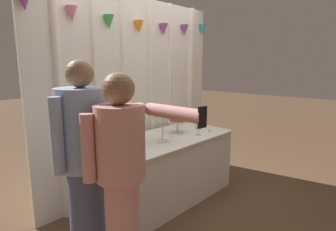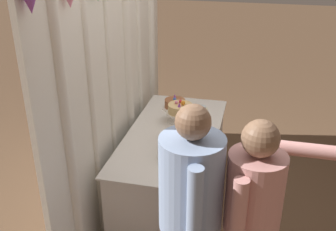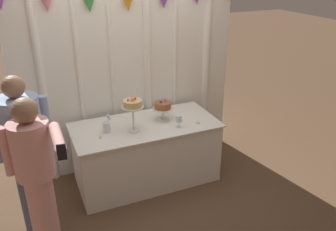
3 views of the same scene
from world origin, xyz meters
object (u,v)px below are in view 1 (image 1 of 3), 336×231
Objects in this scene: cake_display_nearleft at (163,115)px; wine_glass at (198,127)px; guest_man_dark_suit at (122,178)px; cake_display_nearright at (178,120)px; flower_vase at (138,138)px; tealight_far_left at (138,149)px; tealight_near_left at (209,131)px; cake_table at (167,167)px; guest_man_pink_jacket at (85,164)px.

wine_glass is at bearing -12.97° from cake_display_nearleft.
wine_glass is at bearing 18.79° from guest_man_dark_suit.
cake_display_nearright reaches higher than flower_vase.
cake_display_nearleft is at bearing -161.64° from cake_display_nearright.
tealight_far_left is (-0.80, -0.16, -0.16)m from cake_display_nearright.
tealight_near_left is at bearing 16.49° from guest_man_dark_suit.
tealight_far_left is 1.14m from tealight_near_left.
tealight_far_left is (-0.89, 0.09, -0.10)m from wine_glass.
tealight_near_left is at bearing -20.33° from cake_table.
guest_man_pink_jacket reaches higher than guest_man_dark_suit.
flower_vase reaches higher than tealight_near_left.
cake_display_nearleft reaches higher than cake_table.
cake_display_nearright is (0.24, 0.03, 0.55)m from cake_table.
flower_vase is 4.24× the size of tealight_near_left.
cake_table is at bearing 12.53° from tealight_far_left.
cake_display_nearright is at bearing 143.85° from tealight_near_left.
tealight_far_left is (-0.56, -0.12, 0.39)m from cake_table.
guest_man_dark_suit reaches higher than flower_vase.
tealight_near_left is at bearing -8.46° from cake_display_nearleft.
wine_glass is 1.67m from guest_man_dark_suit.
tealight_near_left is (0.58, -0.21, 0.39)m from cake_table.
tealight_near_left is (0.34, -0.25, -0.16)m from cake_display_nearright.
cake_display_nearleft is 0.37m from flower_vase.
guest_man_dark_suit is at bearing -163.51° from tealight_near_left.
cake_table is at bearing -171.87° from cake_display_nearright.
cake_display_nearleft is at bearing 14.44° from guest_man_pink_jacket.
guest_man_pink_jacket reaches higher than cake_display_nearleft.
wine_glass is at bearing -6.00° from tealight_far_left.
guest_man_pink_jacket is (-0.75, -0.27, 0.12)m from tealight_far_left.
guest_man_pink_jacket is (-1.14, -0.29, -0.18)m from cake_display_nearleft.
tealight_far_left is 0.02× the size of guest_man_dark_suit.
cake_display_nearleft is 0.25× the size of guest_man_pink_jacket.
cake_display_nearleft reaches higher than tealight_far_left.
cake_display_nearright is 1.83× the size of wine_glass.
wine_glass is (0.09, -0.25, -0.06)m from cake_display_nearright.
tealight_near_left is at bearing -4.50° from tealight_far_left.
wine_glass is 0.27m from tealight_near_left.
flower_vase is (-0.78, 0.20, -0.03)m from wine_glass.
cake_display_nearleft is at bearing 167.03° from wine_glass.
tealight_near_left is 0.03× the size of guest_man_pink_jacket.
flower_vase is 5.71× the size of tealight_far_left.
cake_display_nearleft is 0.26× the size of guest_man_dark_suit.
cake_display_nearleft reaches higher than wine_glass.
guest_man_dark_suit reaches higher than cake_display_nearleft.
cake_table is 1.54m from guest_man_dark_suit.
tealight_far_left is 0.02× the size of guest_man_pink_jacket.
flower_vase is at bearing 23.96° from guest_man_pink_jacket.
cake_display_nearright is 1.68m from guest_man_dark_suit.
wine_glass is at bearing -33.52° from cake_table.
cake_display_nearleft is 0.55m from wine_glass.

